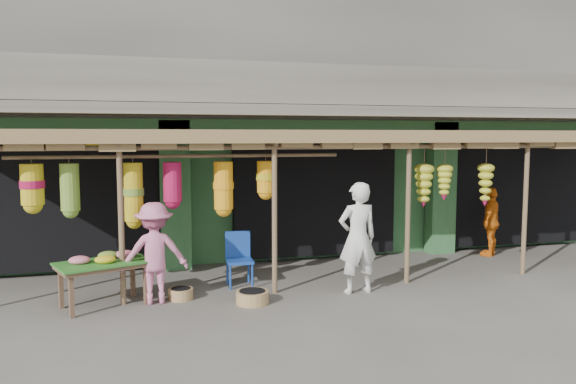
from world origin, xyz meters
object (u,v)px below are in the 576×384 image
object	(u,v)px
person_vendor	(491,222)
person_shopper	(155,253)
flower_table	(104,264)
person_front	(358,238)
blue_chair	(239,256)

from	to	relation	value
person_vendor	person_shopper	world-z (taller)	person_shopper
flower_table	person_front	bearing A→B (deg)	-25.91
person_vendor	person_shopper	bearing A→B (deg)	-27.50
person_vendor	flower_table	bearing A→B (deg)	-28.99
blue_chair	person_vendor	bearing A→B (deg)	10.96
blue_chair	person_vendor	size ratio (longest dim) A/B	0.62
flower_table	person_vendor	size ratio (longest dim) A/B	1.03
person_front	person_shopper	size ratio (longest dim) A/B	1.17
blue_chair	person_front	bearing A→B (deg)	-27.47
flower_table	blue_chair	distance (m)	2.39
blue_chair	person_vendor	distance (m)	6.00
blue_chair	person_front	size ratio (longest dim) A/B	0.50
flower_table	blue_chair	size ratio (longest dim) A/B	1.66
person_front	person_vendor	size ratio (longest dim) A/B	1.24
flower_table	person_vendor	distance (m)	8.37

